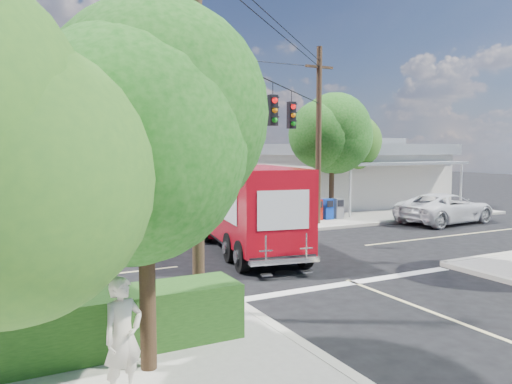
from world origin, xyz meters
TOP-DOWN VIEW (x-y plane):
  - ground at (0.00, 0.00)m, footprint 120.00×120.00m
  - sidewalk_ne at (10.88, 10.88)m, footprint 14.12×14.12m
  - road_markings at (0.00, -1.47)m, footprint 32.00×32.00m
  - building_ne at (12.50, 11.97)m, footprint 11.80×10.20m
  - radio_tower at (0.50, 20.00)m, footprint 0.80×0.80m
  - tree_sw_front at (-6.99, -7.54)m, footprint 3.88×3.78m
  - tree_ne_front at (7.21, 6.76)m, footprint 4.21×4.14m
  - tree_ne_back at (9.81, 8.96)m, footprint 3.77×3.66m
  - palm_nw_front at (-7.50, 7.50)m, footprint 3.01×3.08m
  - utility_poles at (-1.58, 1.60)m, footprint 12.00×10.68m
  - picket_fence at (-7.80, -5.60)m, footprint 5.94×0.06m
  - hedge_sw at (-8.00, -6.40)m, footprint 6.20×1.20m
  - vending_boxes at (6.50, 6.20)m, footprint 1.90×0.50m
  - delivery_truck at (-0.89, 0.69)m, footprint 3.54×7.87m
  - parked_car at (11.74, 2.88)m, footprint 5.97×3.18m
  - pedestrian at (-7.60, -8.30)m, footprint 0.81×0.69m

SIDE VIEW (x-z plane):
  - ground at x=0.00m, z-range 0.00..0.00m
  - road_markings at x=0.00m, z-range 0.00..0.01m
  - sidewalk_ne at x=10.88m, z-range 0.00..0.14m
  - picket_fence at x=-7.80m, z-range 0.18..1.18m
  - hedge_sw at x=-8.00m, z-range 0.14..1.24m
  - vending_boxes at x=6.50m, z-range 0.14..1.24m
  - parked_car at x=11.74m, z-range 0.00..1.60m
  - pedestrian at x=-7.60m, z-range 0.14..2.02m
  - delivery_truck at x=-0.89m, z-range 0.03..3.32m
  - building_ne at x=12.50m, z-range 0.07..4.57m
  - tree_ne_back at x=9.81m, z-range 1.27..7.10m
  - tree_sw_front at x=-6.99m, z-range 1.32..7.35m
  - utility_poles at x=-1.58m, z-range 0.17..9.17m
  - tree_ne_front at x=7.21m, z-range 1.44..8.09m
  - palm_nw_front at x=-7.50m, z-range 2.25..7.84m
  - radio_tower at x=0.50m, z-range -2.86..14.14m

